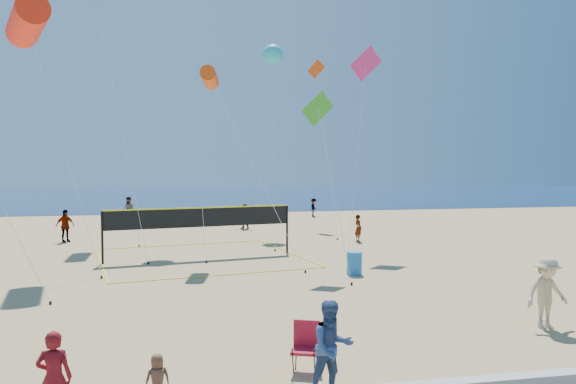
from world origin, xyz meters
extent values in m
plane|color=tan|center=(0.00, 0.00, 0.00)|extent=(120.00, 120.00, 0.00)
cube|color=navy|center=(0.00, 62.00, 0.01)|extent=(140.00, 50.00, 0.03)
imported|color=maroon|center=(-3.76, -2.04, 0.80)|extent=(0.61, 0.42, 1.60)
imported|color=brown|center=(-2.05, -2.98, 1.01)|extent=(0.45, 0.35, 0.81)
imported|color=navy|center=(1.11, -1.73, 0.89)|extent=(0.96, 0.80, 1.79)
imported|color=tan|center=(7.82, 1.22, 0.95)|extent=(1.27, 0.79, 1.89)
imported|color=gray|center=(-7.70, 20.79, 0.90)|extent=(1.11, 0.96, 1.79)
imported|color=gray|center=(2.76, 24.91, 0.82)|extent=(1.50, 1.31, 1.64)
imported|color=gray|center=(8.15, 17.66, 0.75)|extent=(0.45, 0.60, 1.50)
imported|color=gray|center=(-5.07, 30.99, 0.92)|extent=(1.10, 0.99, 1.85)
imported|color=gray|center=(9.30, 32.36, 0.73)|extent=(0.93, 1.09, 1.47)
cube|color=#A31226|center=(0.87, -0.57, 0.46)|extent=(0.71, 0.68, 0.06)
cube|color=#A31226|center=(0.95, -0.36, 0.76)|extent=(0.54, 0.25, 0.56)
cylinder|color=black|center=(0.58, -0.68, 0.25)|extent=(0.13, 0.27, 0.72)
cylinder|color=black|center=(0.73, -0.30, 0.25)|extent=(0.13, 0.27, 0.72)
cylinder|color=black|center=(1.00, -0.84, 0.25)|extent=(0.13, 0.27, 0.72)
cylinder|color=black|center=(1.15, -0.46, 0.25)|extent=(0.13, 0.27, 0.72)
cylinder|color=#1C6FBB|center=(5.10, 9.05, 0.44)|extent=(0.74, 0.74, 0.88)
cylinder|color=black|center=(-4.84, 13.36, 1.14)|extent=(0.10, 0.10, 2.28)
cylinder|color=black|center=(3.57, 14.85, 1.14)|extent=(0.10, 0.10, 2.28)
cube|color=black|center=(-0.63, 14.10, 1.85)|extent=(8.42, 1.51, 0.85)
cube|color=#F2FF1A|center=(-0.63, 14.10, 2.31)|extent=(8.42, 1.52, 0.06)
cube|color=#F2FF1A|center=(0.11, 9.89, 0.01)|extent=(8.62, 1.58, 0.02)
cube|color=#F2FF1A|center=(-1.38, 18.31, 0.01)|extent=(8.62, 1.58, 0.02)
cylinder|color=#FF290F|center=(-7.47, 12.62, 10.02)|extent=(2.35, 3.36, 1.69)
cylinder|color=silver|center=(-5.99, 11.39, 5.04)|extent=(2.99, 2.46, 9.98)
cylinder|color=black|center=(-4.50, 10.17, 0.05)|extent=(0.08, 0.08, 0.10)
cylinder|color=silver|center=(-4.13, 14.06, 6.40)|extent=(2.47, 2.33, 12.70)
cylinder|color=black|center=(-2.91, 12.91, 0.05)|extent=(0.08, 0.08, 0.10)
cylinder|color=#DA460D|center=(-0.14, 14.42, 8.26)|extent=(1.01, 1.81, 0.94)
cylinder|color=silver|center=(1.57, 12.05, 4.16)|extent=(3.44, 4.74, 8.22)
cylinder|color=black|center=(3.28, 9.69, 0.05)|extent=(0.08, 0.08, 0.10)
cylinder|color=black|center=(-5.55, 6.44, 0.05)|extent=(0.08, 0.08, 0.10)
cube|color=green|center=(4.04, 10.74, 6.59)|extent=(1.47, 0.37, 1.49)
cylinder|color=silver|center=(4.21, 8.97, 3.32)|extent=(0.37, 3.55, 6.55)
cylinder|color=black|center=(4.39, 7.20, 0.05)|extent=(0.08, 0.08, 0.10)
cube|color=#E22F7D|center=(7.84, 15.70, 9.41)|extent=(1.83, 0.37, 1.83)
cylinder|color=silver|center=(6.83, 13.95, 4.73)|extent=(2.04, 3.53, 9.37)
cylinder|color=black|center=(5.82, 12.19, 0.05)|extent=(0.08, 0.08, 0.10)
cylinder|color=silver|center=(-0.74, 17.29, 7.46)|extent=(0.61, 9.26, 14.83)
cylinder|color=black|center=(-0.44, 12.66, 0.05)|extent=(0.08, 0.08, 0.10)
sphere|color=#26BED2|center=(4.49, 24.06, 11.30)|extent=(1.67, 1.67, 1.29)
cylinder|color=silver|center=(3.78, 19.71, 5.68)|extent=(1.43, 8.72, 11.26)
cylinder|color=black|center=(3.07, 15.36, 0.05)|extent=(0.08, 0.08, 0.10)
cylinder|color=silver|center=(-4.12, 21.37, 7.72)|extent=(1.04, 6.33, 15.35)
cylinder|color=black|center=(-3.61, 18.22, 0.05)|extent=(0.08, 0.08, 0.10)
cube|color=#DA460D|center=(8.24, 27.48, 11.05)|extent=(1.14, 0.77, 1.34)
cylinder|color=silver|center=(7.74, 23.05, 5.55)|extent=(1.00, 8.87, 11.01)
cylinder|color=black|center=(7.25, 18.63, 0.05)|extent=(0.08, 0.08, 0.10)
camera|label=1|loc=(-1.76, -11.74, 4.37)|focal=35.00mm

